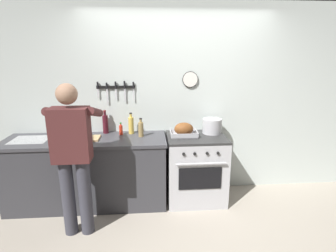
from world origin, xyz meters
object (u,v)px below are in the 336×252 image
stove (196,168)px  bottle_cooking_oil (131,125)px  cutting_board (85,138)px  bottle_vinegar (141,129)px  person_cook (73,151)px  stock_pot (212,126)px  roasting_pan (184,130)px  bottle_hot_sauce (121,130)px  bottle_wine_red (105,124)px

stove → bottle_cooking_oil: bottle_cooking_oil is taller
cutting_board → bottle_vinegar: 0.71m
person_cook → stock_pot: person_cook is taller
roasting_pan → person_cook: bearing=-153.7°
bottle_hot_sauce → bottle_cooking_oil: bearing=18.5°
stove → roasting_pan: 0.56m
roasting_pan → bottle_wine_red: (-1.03, 0.22, 0.05)m
stove → person_cook: person_cook is taller
bottle_vinegar → roasting_pan: bearing=-2.3°
bottle_cooking_oil → cutting_board: bearing=-160.0°
stove → bottle_hot_sauce: bearing=171.4°
roasting_pan → bottle_vinegar: bearing=177.7°
bottle_vinegar → bottle_wine_red: size_ratio=0.78×
person_cook → bottle_hot_sauce: (0.43, 0.74, 0.02)m
cutting_board → bottle_wine_red: bottle_wine_red is taller
bottle_cooking_oil → bottle_vinegar: (0.13, -0.15, -0.02)m
bottle_cooking_oil → bottle_wine_red: (-0.34, 0.05, 0.01)m
bottle_vinegar → bottle_hot_sauce: 0.29m
stock_pot → bottle_hot_sauce: 1.22m
person_cook → stock_pot: (1.64, 0.72, 0.05)m
bottle_cooking_oil → bottle_vinegar: 0.20m
person_cook → bottle_vinegar: person_cook is taller
person_cook → bottle_hot_sauce: size_ratio=10.03×
bottle_vinegar → bottle_wine_red: bearing=157.6°
stock_pot → cutting_board: 1.66m
roasting_pan → bottle_cooking_oil: 0.71m
roasting_pan → stock_pot: bearing=15.4°
stock_pot → bottle_hot_sauce: (-1.22, 0.02, -0.03)m
person_cook → bottle_hot_sauce: bearing=-20.5°
person_cook → bottle_wine_red: bearing=-4.9°
person_cook → roasting_pan: person_cook is taller
cutting_board → bottle_cooking_oil: bottle_cooking_oil is taller
stock_pot → bottle_cooking_oil: bottle_cooking_oil is taller
person_cook → roasting_pan: (1.25, 0.61, 0.03)m
person_cook → roasting_pan: 1.39m
bottle_hot_sauce → stock_pot: bearing=-0.8°
person_cook → bottle_cooking_oil: person_cook is taller
bottle_vinegar → stock_pot: bearing=5.3°
bottle_cooking_oil → bottle_vinegar: size_ratio=1.16×
bottle_hot_sauce → stove: bearing=-8.6°
roasting_pan → stock_pot: size_ratio=1.37×
person_cook → bottle_vinegar: size_ratio=6.78×
stove → person_cook: (-1.41, -0.59, 0.50)m
person_cook → bottle_hot_sauce: 0.85m
person_cook → roasting_pan: bearing=-54.3°
stove → bottle_vinegar: size_ratio=3.68×
roasting_pan → bottle_wine_red: bottle_wine_red is taller
cutting_board → bottle_hot_sauce: 0.47m
bottle_vinegar → cutting_board: bearing=-175.2°
cutting_board → bottle_hot_sauce: (0.44, 0.16, 0.06)m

